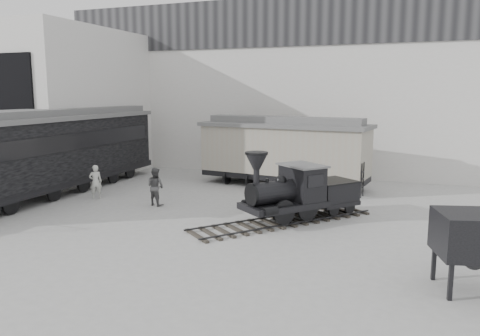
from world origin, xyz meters
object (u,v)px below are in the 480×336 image
at_px(boxcar, 284,150).
at_px(visitor_b, 155,187).
at_px(locomotive, 296,195).
at_px(visitor_a, 96,182).
at_px(coal_hopper, 475,240).
at_px(passenger_coach, 56,150).

relative_size(boxcar, visitor_b, 5.52).
bearing_deg(locomotive, visitor_a, -143.19).
bearing_deg(visitor_a, boxcar, 177.20).
bearing_deg(coal_hopper, locomotive, 124.22).
bearing_deg(passenger_coach, visitor_a, -9.36).
height_order(boxcar, passenger_coach, passenger_coach).
xyz_separation_m(passenger_coach, visitor_a, (2.72, -0.42, -1.40)).
relative_size(passenger_coach, visitor_a, 9.01).
bearing_deg(coal_hopper, boxcar, 109.90).
bearing_deg(boxcar, locomotive, -63.20).
bearing_deg(passenger_coach, boxcar, 28.19).
height_order(locomotive, visitor_a, locomotive).
distance_m(passenger_coach, coal_hopper, 19.99).
xyz_separation_m(locomotive, coal_hopper, (6.01, -5.17, 0.32)).
height_order(locomotive, coal_hopper, locomotive).
relative_size(boxcar, coal_hopper, 4.29).
height_order(passenger_coach, coal_hopper, passenger_coach).
relative_size(locomotive, visitor_a, 4.40).
height_order(passenger_coach, visitor_b, passenger_coach).
distance_m(boxcar, passenger_coach, 12.15).
xyz_separation_m(visitor_b, coal_hopper, (12.77, -5.48, 0.49)).
bearing_deg(visitor_b, coal_hopper, 170.21).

